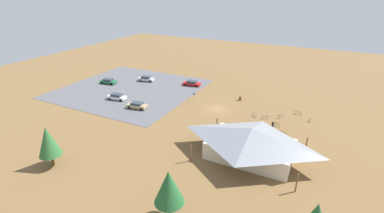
{
  "coord_description": "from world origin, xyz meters",
  "views": [
    {
      "loc": [
        -20.65,
        53.07,
        25.3
      ],
      "look_at": [
        4.53,
        3.65,
        1.2
      ],
      "focal_mm": 26.09,
      "sensor_mm": 36.0,
      "label": 1
    }
  ],
  "objects_px": {
    "bike_pavilion": "(251,141)",
    "bicycle_teal_trailside": "(283,133)",
    "car_silver_second_row": "(146,79)",
    "car_red_inner_stall": "(192,83)",
    "bicycle_orange_edge_south": "(256,128)",
    "pine_midwest": "(48,141)",
    "pine_east": "(169,187)",
    "bicycle_yellow_near_porch": "(298,113)",
    "trash_bin": "(240,98)",
    "car_green_back_corner": "(108,81)",
    "car_tan_aisle_side": "(137,105)",
    "bicycle_green_yard_right": "(277,124)",
    "bicycle_silver_yard_front": "(281,116)",
    "visitor_by_pavilion": "(273,125)",
    "visitor_near_lot": "(239,125)",
    "car_white_front_row": "(117,97)",
    "lot_sign": "(194,96)",
    "bicycle_white_edge_north": "(254,115)",
    "bicycle_black_mid_cluster": "(310,120)",
    "bicycle_purple_near_sign": "(265,117)"
  },
  "relations": [
    {
      "from": "bicycle_silver_yard_front",
      "to": "lot_sign",
      "type": "bearing_deg",
      "value": 0.41
    },
    {
      "from": "lot_sign",
      "to": "car_tan_aisle_side",
      "type": "xyz_separation_m",
      "value": [
        9.48,
        9.4,
        -0.66
      ]
    },
    {
      "from": "pine_midwest",
      "to": "bicycle_black_mid_cluster",
      "type": "xyz_separation_m",
      "value": [
        -33.38,
        -33.82,
        -3.86
      ]
    },
    {
      "from": "bike_pavilion",
      "to": "bicycle_teal_trailside",
      "type": "xyz_separation_m",
      "value": [
        -3.45,
        -9.6,
        -2.51
      ]
    },
    {
      "from": "car_silver_second_row",
      "to": "visitor_near_lot",
      "type": "distance_m",
      "value": 36.78
    },
    {
      "from": "bicycle_black_mid_cluster",
      "to": "pine_midwest",
      "type": "bearing_deg",
      "value": 45.37
    },
    {
      "from": "trash_bin",
      "to": "car_tan_aisle_side",
      "type": "bearing_deg",
      "value": 38.59
    },
    {
      "from": "pine_midwest",
      "to": "car_tan_aisle_side",
      "type": "relative_size",
      "value": 1.41
    },
    {
      "from": "bicycle_purple_near_sign",
      "to": "car_red_inner_stall",
      "type": "height_order",
      "value": "car_red_inner_stall"
    },
    {
      "from": "bicycle_orange_edge_south",
      "to": "pine_midwest",
      "type": "bearing_deg",
      "value": 45.82
    },
    {
      "from": "bicycle_yellow_near_porch",
      "to": "car_red_inner_stall",
      "type": "xyz_separation_m",
      "value": [
        28.67,
        -6.37,
        0.38
      ]
    },
    {
      "from": "bike_pavilion",
      "to": "bicycle_orange_edge_south",
      "type": "distance_m",
      "value": 9.89
    },
    {
      "from": "visitor_by_pavilion",
      "to": "bicycle_green_yard_right",
      "type": "bearing_deg",
      "value": -108.67
    },
    {
      "from": "car_silver_second_row",
      "to": "car_red_inner_stall",
      "type": "bearing_deg",
      "value": -169.18
    },
    {
      "from": "bicycle_yellow_near_porch",
      "to": "bicycle_orange_edge_south",
      "type": "distance_m",
      "value": 12.57
    },
    {
      "from": "bicycle_silver_yard_front",
      "to": "visitor_by_pavilion",
      "type": "height_order",
      "value": "visitor_by_pavilion"
    },
    {
      "from": "bicycle_purple_near_sign",
      "to": "bicycle_silver_yard_front",
      "type": "distance_m",
      "value": 3.4
    },
    {
      "from": "bicycle_silver_yard_front",
      "to": "pine_midwest",
      "type": "bearing_deg",
      "value": 49.76
    },
    {
      "from": "car_red_inner_stall",
      "to": "bicycle_orange_edge_south",
      "type": "bearing_deg",
      "value": 142.4
    },
    {
      "from": "bicycle_black_mid_cluster",
      "to": "visitor_by_pavilion",
      "type": "xyz_separation_m",
      "value": [
        6.07,
        6.64,
        0.53
      ]
    },
    {
      "from": "lot_sign",
      "to": "pine_midwest",
      "type": "bearing_deg",
      "value": 76.77
    },
    {
      "from": "pine_east",
      "to": "car_silver_second_row",
      "type": "bearing_deg",
      "value": -51.36
    },
    {
      "from": "bicycle_black_mid_cluster",
      "to": "car_red_inner_stall",
      "type": "bearing_deg",
      "value": -15.72
    },
    {
      "from": "pine_east",
      "to": "bicycle_silver_yard_front",
      "type": "xyz_separation_m",
      "value": [
        -6.36,
        -33.77,
        -4.18
      ]
    },
    {
      "from": "bicycle_teal_trailside",
      "to": "car_tan_aisle_side",
      "type": "distance_m",
      "value": 31.42
    },
    {
      "from": "bicycle_black_mid_cluster",
      "to": "bicycle_orange_edge_south",
      "type": "relative_size",
      "value": 0.95
    },
    {
      "from": "trash_bin",
      "to": "pine_east",
      "type": "height_order",
      "value": "pine_east"
    },
    {
      "from": "bicycle_white_edge_north",
      "to": "car_white_front_row",
      "type": "bearing_deg",
      "value": 9.99
    },
    {
      "from": "pine_east",
      "to": "bicycle_teal_trailside",
      "type": "distance_m",
      "value": 27.95
    },
    {
      "from": "trash_bin",
      "to": "bicycle_teal_trailside",
      "type": "bearing_deg",
      "value": 133.52
    },
    {
      "from": "bike_pavilion",
      "to": "bicycle_green_yard_right",
      "type": "xyz_separation_m",
      "value": [
        -1.75,
        -12.91,
        -2.56
      ]
    },
    {
      "from": "bicycle_teal_trailside",
      "to": "car_white_front_row",
      "type": "bearing_deg",
      "value": 0.2
    },
    {
      "from": "bicycle_purple_near_sign",
      "to": "visitor_near_lot",
      "type": "bearing_deg",
      "value": 64.35
    },
    {
      "from": "bicycle_white_edge_north",
      "to": "bicycle_orange_edge_south",
      "type": "xyz_separation_m",
      "value": [
        -1.83,
        5.69,
        -0.01
      ]
    },
    {
      "from": "car_green_back_corner",
      "to": "visitor_by_pavilion",
      "type": "bearing_deg",
      "value": 172.32
    },
    {
      "from": "lot_sign",
      "to": "car_red_inner_stall",
      "type": "distance_m",
      "value": 11.45
    },
    {
      "from": "visitor_by_pavilion",
      "to": "bicycle_white_edge_north",
      "type": "bearing_deg",
      "value": -39.87
    },
    {
      "from": "bicycle_white_edge_north",
      "to": "bicycle_yellow_near_porch",
      "type": "height_order",
      "value": "bicycle_white_edge_north"
    },
    {
      "from": "trash_bin",
      "to": "pine_east",
      "type": "xyz_separation_m",
      "value": [
        -4.19,
        39.4,
        4.11
      ]
    },
    {
      "from": "bicycle_purple_near_sign",
      "to": "bicycle_yellow_near_porch",
      "type": "height_order",
      "value": "bicycle_purple_near_sign"
    },
    {
      "from": "visitor_near_lot",
      "to": "lot_sign",
      "type": "bearing_deg",
      "value": -31.98
    },
    {
      "from": "trash_bin",
      "to": "car_green_back_corner",
      "type": "distance_m",
      "value": 37.06
    },
    {
      "from": "bicycle_teal_trailside",
      "to": "car_red_inner_stall",
      "type": "distance_m",
      "value": 32.39
    },
    {
      "from": "pine_midwest",
      "to": "bicycle_white_edge_north",
      "type": "bearing_deg",
      "value": -126.3
    },
    {
      "from": "bicycle_green_yard_right",
      "to": "bicycle_silver_yard_front",
      "type": "height_order",
      "value": "bicycle_silver_yard_front"
    },
    {
      "from": "bicycle_purple_near_sign",
      "to": "car_white_front_row",
      "type": "height_order",
      "value": "car_white_front_row"
    },
    {
      "from": "bicycle_orange_edge_south",
      "to": "car_silver_second_row",
      "type": "xyz_separation_m",
      "value": [
        35.96,
        -14.76,
        0.43
      ]
    },
    {
      "from": "bicycle_teal_trailside",
      "to": "bicycle_green_yard_right",
      "type": "height_order",
      "value": "bicycle_teal_trailside"
    },
    {
      "from": "bike_pavilion",
      "to": "bicycle_teal_trailside",
      "type": "distance_m",
      "value": 10.5
    },
    {
      "from": "bike_pavilion",
      "to": "car_tan_aisle_side",
      "type": "bearing_deg",
      "value": -14.87
    }
  ]
}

